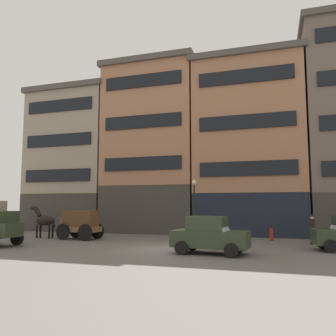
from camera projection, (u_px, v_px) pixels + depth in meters
ground_plane at (165, 249)px, 18.33m from camera, size 120.00×120.00×0.00m
building_far_left at (79, 160)px, 33.60m from camera, size 8.34×7.49×13.38m
building_center_left at (156, 148)px, 31.29m from camera, size 8.50×7.49×14.98m
building_center_right at (250, 147)px, 28.77m from camera, size 9.01×7.49×14.44m
cargo_wagon at (80, 223)px, 23.50m from camera, size 3.00×1.71×1.98m
draft_horse at (44, 220)px, 24.39m from camera, size 2.35×0.73×2.30m
sedan_light at (210, 235)px, 16.67m from camera, size 3.82×2.12×1.83m
pedestrian_officer at (312, 228)px, 20.53m from camera, size 0.51×0.51×1.79m
streetlamp_curbside at (194, 201)px, 23.95m from camera, size 0.32×0.32×4.12m
fire_hydrant_curbside at (271, 234)px, 22.56m from camera, size 0.24×0.24×0.83m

